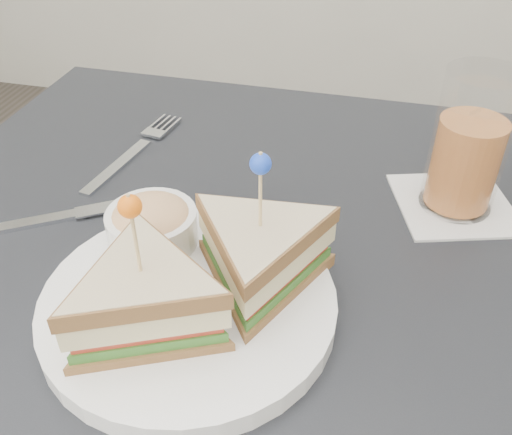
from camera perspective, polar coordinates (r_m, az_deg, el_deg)
The scene contains 5 objects.
table at distance 0.62m, azimuth -1.15°, elevation -9.78°, with size 0.80×0.80×0.75m.
plate_meal at distance 0.49m, azimuth -6.08°, elevation -5.88°, with size 0.30×0.28×0.15m.
cutlery_fork at distance 0.75m, azimuth -11.77°, elevation 6.81°, with size 0.05×0.20×0.01m.
cutlery_knife at distance 0.65m, azimuth -16.83°, elevation 0.50°, with size 0.17×0.12×0.01m.
drink_set at distance 0.64m, azimuth 20.40°, elevation 6.23°, with size 0.15×0.15×0.16m.
Camera 1 is at (0.11, -0.40, 1.13)m, focal length 40.00 mm.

